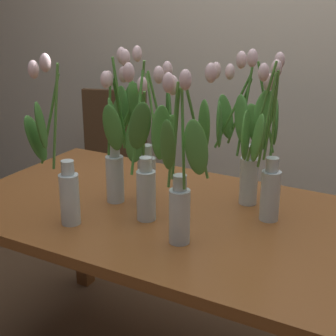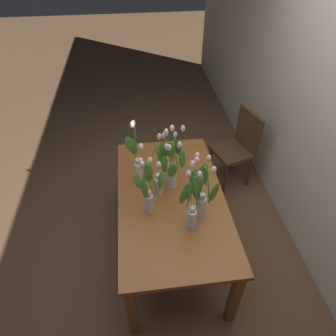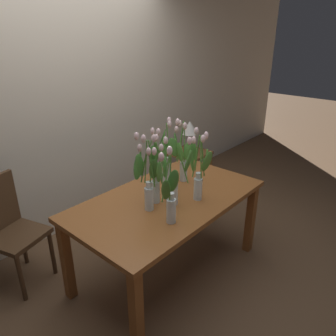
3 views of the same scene
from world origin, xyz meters
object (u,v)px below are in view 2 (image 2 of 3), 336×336
Objects in this scene: tulip_vase_6 at (136,161)px; tulip_vase_5 at (167,159)px; tulip_vase_1 at (158,178)px; tulip_vase_0 at (192,204)px; dining_table at (171,204)px; dining_chair at (239,145)px; tulip_vase_2 at (173,167)px; tulip_vase_3 at (202,192)px; tulip_vase_4 at (148,191)px.

tulip_vase_5 is at bearing 77.75° from tulip_vase_6.
tulip_vase_1 is at bearing -30.67° from tulip_vase_5.
dining_table is at bearing -160.80° from tulip_vase_0.
tulip_vase_5 is at bearing -52.76° from dining_chair.
tulip_vase_1 reaches higher than dining_table.
dining_chair is at bearing 118.46° from tulip_vase_6.
tulip_vase_3 is (0.32, 0.17, -0.00)m from tulip_vase_2.
tulip_vase_6 reaches higher than tulip_vase_1.
tulip_vase_4 is at bearing -46.20° from dining_chair.
tulip_vase_4 reaches higher than dining_table.
tulip_vase_2 is at bearing 139.82° from tulip_vase_4.
tulip_vase_4 is at bearing -118.35° from tulip_vase_0.
tulip_vase_1 is at bearing 155.52° from tulip_vase_4.
tulip_vase_5 is at bearing -153.69° from tulip_vase_3.
tulip_vase_5 is (-0.42, -0.21, 0.01)m from tulip_vase_3.
dining_chair reaches higher than dining_table.
tulip_vase_0 is 0.54m from tulip_vase_5.
dining_chair is at bearing 133.80° from tulip_vase_4.
dining_chair is at bearing 135.19° from dining_table.
dining_chair is at bearing 146.67° from tulip_vase_0.
dining_table is at bearing -44.81° from dining_chair.
tulip_vase_3 is at bearing 45.40° from dining_table.
dining_chair is at bearing 130.47° from tulip_vase_1.
tulip_vase_0 reaches higher than tulip_vase_2.
tulip_vase_0 is 0.44m from tulip_vase_2.
tulip_vase_0 is 0.70m from tulip_vase_6.
tulip_vase_6 is at bearing -144.89° from tulip_vase_1.
tulip_vase_2 is 1.01× the size of tulip_vase_4.
dining_table is 2.78× the size of tulip_vase_3.
tulip_vase_4 is 0.97× the size of tulip_vase_6.
tulip_vase_0 reaches higher than dining_table.
tulip_vase_5 is at bearing 149.33° from tulip_vase_1.
tulip_vase_4 is at bearing -40.18° from tulip_vase_2.
dining_table is 2.77× the size of tulip_vase_5.
tulip_vase_6 is at bearing -135.87° from dining_table.
tulip_vase_3 is at bearing 44.67° from tulip_vase_6.
tulip_vase_2 is (-0.12, 0.03, 0.32)m from dining_table.
tulip_vase_0 is 0.42m from tulip_vase_1.
tulip_vase_3 is at bearing -32.44° from dining_chair.
tulip_vase_1 is 0.99× the size of tulip_vase_3.
tulip_vase_2 is 1.00× the size of tulip_vase_3.
tulip_vase_4 is (-0.06, -0.40, 0.01)m from tulip_vase_3.
tulip_vase_2 is 0.37m from tulip_vase_3.
tulip_vase_0 is 1.01× the size of tulip_vase_6.
tulip_vase_2 is at bearing 62.33° from tulip_vase_6.
tulip_vase_3 is (-0.11, 0.10, -0.00)m from tulip_vase_0.
tulip_vase_1 is 0.28m from tulip_vase_6.
tulip_vase_2 is at bearing 118.28° from tulip_vase_1.
tulip_vase_1 is 0.16m from tulip_vase_2.
dining_table is 0.30m from tulip_vase_1.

